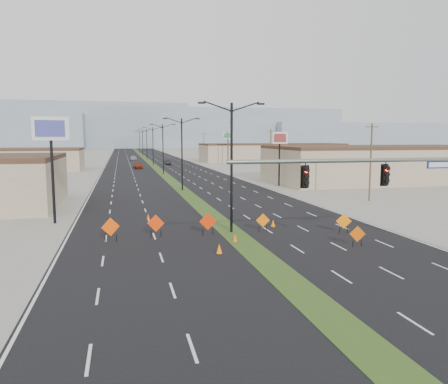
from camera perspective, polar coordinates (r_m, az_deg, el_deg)
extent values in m
plane|color=gray|center=(23.27, 8.40, -11.48)|extent=(600.00, 600.00, 0.00)
cube|color=black|center=(120.97, -9.35, 3.56)|extent=(25.00, 400.00, 0.02)
cube|color=#2E4A1A|center=(120.97, -9.35, 3.56)|extent=(2.00, 400.00, 0.04)
cube|color=tan|center=(108.23, -25.98, 3.71)|extent=(30.00, 14.00, 4.50)
cube|color=tan|center=(78.05, 19.57, 3.33)|extent=(36.00, 18.00, 5.50)
cube|color=tan|center=(138.51, 6.28, 5.09)|extent=(44.00, 16.00, 5.00)
cube|color=gray|center=(324.14, -4.75, 8.31)|extent=(220.00, 50.00, 28.00)
cube|color=gray|center=(363.08, 18.11, 7.06)|extent=(160.00, 50.00, 18.00)
cube|color=gray|center=(341.27, -17.10, 8.30)|extent=(140.00, 50.00, 32.00)
cylinder|color=slate|center=(26.21, 17.66, 3.96)|extent=(16.00, 0.24, 0.24)
cube|color=navy|center=(29.22, 26.46, 3.22)|extent=(1.90, 0.04, 0.45)
cube|color=black|center=(24.67, 10.58, 1.95)|extent=(0.50, 0.28, 1.30)
sphere|color=#FF0C05|center=(24.49, 10.75, 2.73)|extent=(0.22, 0.22, 0.22)
cube|color=black|center=(27.07, 20.32, 2.08)|extent=(0.50, 0.28, 1.30)
sphere|color=#FF0C05|center=(26.91, 20.54, 2.79)|extent=(0.22, 0.22, 0.22)
cylinder|color=black|center=(33.58, 0.99, 3.05)|extent=(0.20, 0.20, 10.00)
cube|color=black|center=(33.10, -2.93, 11.56)|extent=(0.55, 0.24, 0.14)
cube|color=black|center=(34.23, 4.82, 11.40)|extent=(0.55, 0.24, 0.14)
cylinder|color=black|center=(61.07, -5.51, 4.87)|extent=(0.20, 0.20, 10.00)
cube|color=black|center=(60.81, -7.74, 9.49)|extent=(0.55, 0.24, 0.14)
cube|color=black|center=(61.43, -3.41, 9.52)|extent=(0.55, 0.24, 0.14)
cylinder|color=black|center=(88.88, -7.97, 5.54)|extent=(0.20, 0.20, 10.00)
cube|color=black|center=(88.70, -9.52, 8.71)|extent=(0.55, 0.24, 0.14)
cube|color=black|center=(89.13, -6.54, 8.75)|extent=(0.55, 0.24, 0.14)
cylinder|color=black|center=(116.78, -9.26, 5.89)|extent=(0.20, 0.20, 10.00)
cube|color=black|center=(116.64, -10.45, 8.30)|extent=(0.55, 0.24, 0.14)
cube|color=black|center=(116.97, -8.17, 8.34)|extent=(0.55, 0.24, 0.14)
cylinder|color=black|center=(144.72, -10.05, 6.10)|extent=(0.20, 0.20, 10.00)
cube|color=black|center=(144.61, -11.01, 8.04)|extent=(0.55, 0.24, 0.14)
cube|color=black|center=(144.87, -9.18, 8.08)|extent=(0.55, 0.24, 0.14)
cylinder|color=black|center=(172.68, -10.59, 6.24)|extent=(0.20, 0.20, 10.00)
cube|color=black|center=(172.59, -11.39, 7.87)|extent=(0.55, 0.24, 0.14)
cube|color=black|center=(172.81, -9.86, 7.90)|extent=(0.55, 0.24, 0.14)
cylinder|color=black|center=(200.65, -10.97, 6.35)|extent=(0.20, 0.20, 10.00)
cube|color=black|center=(200.57, -11.67, 7.74)|extent=(0.55, 0.24, 0.14)
cube|color=black|center=(200.76, -10.34, 7.78)|extent=(0.55, 0.24, 0.14)
cylinder|color=#4C3823|center=(53.60, 18.60, 3.68)|extent=(0.20, 0.20, 9.00)
cube|color=#4C3823|center=(53.54, 18.78, 8.06)|extent=(1.60, 0.10, 0.10)
cylinder|color=#4C3823|center=(85.33, 6.10, 5.17)|extent=(0.20, 0.20, 9.00)
cube|color=#4C3823|center=(85.29, 6.14, 7.92)|extent=(1.60, 0.10, 0.10)
cylinder|color=#4C3823|center=(118.90, 0.49, 5.76)|extent=(0.20, 0.20, 9.00)
cube|color=#4C3823|center=(118.88, 0.49, 7.74)|extent=(1.60, 0.10, 0.10)
cylinder|color=#4C3823|center=(153.12, -2.64, 6.07)|extent=(0.20, 0.20, 9.00)
cube|color=#4C3823|center=(153.10, -2.65, 7.60)|extent=(1.60, 0.10, 0.10)
imported|color=maroon|center=(105.77, -11.16, 3.42)|extent=(2.19, 4.53, 1.49)
imported|color=black|center=(119.29, -7.39, 3.88)|extent=(1.56, 4.29, 1.41)
imported|color=#A1A5AA|center=(145.61, -11.76, 4.36)|extent=(2.24, 4.66, 1.31)
cube|color=#F94D05|center=(31.95, -14.60, -4.44)|extent=(1.26, 0.52, 1.34)
cylinder|color=black|center=(32.14, -15.25, -5.91)|extent=(0.05, 0.05, 0.56)
cylinder|color=black|center=(32.12, -13.86, -5.88)|extent=(0.05, 0.05, 0.56)
cube|color=#F63805|center=(32.84, -8.90, -4.05)|extent=(1.22, 0.48, 1.29)
cylinder|color=black|center=(32.98, -9.53, -5.44)|extent=(0.05, 0.05, 0.54)
cylinder|color=black|center=(33.03, -8.22, -5.40)|extent=(0.05, 0.05, 0.54)
cube|color=red|center=(33.04, -2.12, -3.86)|extent=(1.31, 0.14, 1.31)
cylinder|color=black|center=(33.14, -2.77, -5.28)|extent=(0.05, 0.05, 0.55)
cylinder|color=black|center=(33.28, -1.47, -5.22)|extent=(0.05, 0.05, 0.55)
cube|color=orange|center=(34.58, 5.11, -3.70)|extent=(1.08, 0.21, 1.09)
cylinder|color=black|center=(34.62, 4.59, -4.83)|extent=(0.05, 0.05, 0.45)
cylinder|color=black|center=(34.81, 5.59, -4.78)|extent=(0.05, 0.05, 0.45)
cube|color=#D54D04|center=(31.02, 17.04, -5.25)|extent=(1.07, 0.29, 1.09)
cylinder|color=black|center=(31.02, 16.48, -6.53)|extent=(0.05, 0.05, 0.45)
cylinder|color=black|center=(31.33, 17.50, -6.43)|extent=(0.05, 0.05, 0.45)
cube|color=orange|center=(34.96, 15.38, -3.69)|extent=(1.14, 0.40, 1.18)
cylinder|color=black|center=(34.94, 14.84, -4.91)|extent=(0.05, 0.05, 0.49)
cylinder|color=black|center=(35.27, 15.83, -4.83)|extent=(0.05, 0.05, 0.49)
cone|color=orange|center=(28.15, -0.62, -7.41)|extent=(0.45, 0.45, 0.65)
cone|color=#EC6504|center=(31.17, 1.44, -6.03)|extent=(0.40, 0.40, 0.60)
cone|color=orange|center=(36.65, 6.43, -4.07)|extent=(0.42, 0.42, 0.60)
cone|color=#FD3F05|center=(40.29, -9.89, -3.14)|extent=(0.37, 0.37, 0.55)
cylinder|color=black|center=(40.16, -21.45, 1.47)|extent=(0.24, 0.24, 7.55)
cube|color=white|center=(40.00, -21.74, 7.72)|extent=(2.96, 1.15, 1.99)
cube|color=#3F4498|center=(39.80, -21.78, 7.72)|extent=(2.31, 0.70, 1.39)
cylinder|color=black|center=(67.25, 7.23, 3.68)|extent=(0.24, 0.24, 6.78)
cube|color=white|center=(67.13, 7.28, 7.03)|extent=(2.69, 0.93, 1.78)
cube|color=maroon|center=(66.94, 7.34, 7.03)|extent=(2.10, 0.52, 1.25)
cylinder|color=black|center=(121.81, 0.54, 5.40)|extent=(0.24, 0.24, 7.31)
cube|color=white|center=(121.76, 0.54, 7.39)|extent=(2.89, 0.36, 1.92)
cube|color=#338059|center=(121.56, 0.56, 7.39)|extent=(2.31, 0.06, 1.35)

